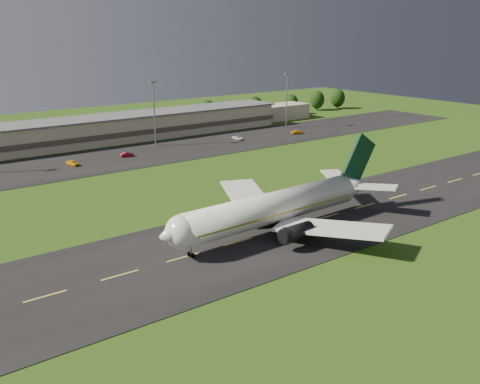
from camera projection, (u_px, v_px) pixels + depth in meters
ground at (328, 217)px, 104.94m from camera, size 360.00×360.00×0.00m
taxiway at (328, 217)px, 104.93m from camera, size 220.00×30.00×0.10m
apron at (154, 153)px, 160.10m from camera, size 260.00×30.00×0.10m
airliner at (276, 207)px, 95.86m from camera, size 51.28×42.16×15.57m
terminal at (136, 126)px, 181.16m from camera, size 145.00×16.00×8.40m
light_mast_centre at (154, 106)px, 165.43m from camera, size 2.40×1.20×20.35m
light_mast_east at (287, 94)px, 196.98m from camera, size 2.40×1.20×20.35m
tree_line at (176, 115)px, 200.54m from camera, size 197.90×9.33×9.83m
service_vehicle_a at (73, 163)px, 144.31m from camera, size 2.77×4.54×1.44m
service_vehicle_b at (127, 155)px, 154.44m from camera, size 4.08×2.10×1.28m
service_vehicle_c at (238, 138)px, 178.70m from camera, size 2.33×4.45×1.19m
service_vehicle_d at (297, 132)px, 188.70m from camera, size 4.85×3.29×1.30m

